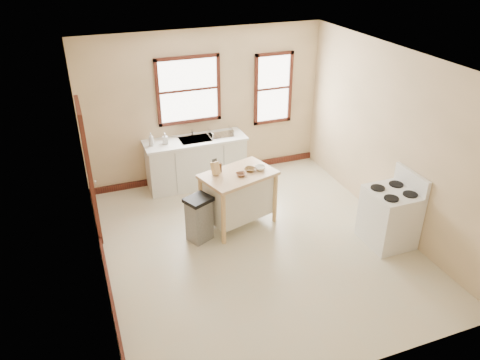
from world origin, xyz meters
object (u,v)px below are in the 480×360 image
at_px(bowl_a, 241,174).
at_px(soap_bottle_a, 151,139).
at_px(soap_bottle_b, 165,138).
at_px(trash_bin, 199,219).
at_px(knife_block, 215,169).
at_px(bowl_b, 250,169).
at_px(pepper_grinder, 220,167).
at_px(kitchen_island, 238,199).
at_px(dish_rack, 221,133).
at_px(bowl_c, 260,168).
at_px(gas_stove, 391,209).

bearing_deg(bowl_a, soap_bottle_a, 123.45).
relative_size(soap_bottle_b, trash_bin, 0.28).
distance_m(soap_bottle_b, knife_block, 1.51).
height_order(knife_block, bowl_b, knife_block).
bearing_deg(pepper_grinder, soap_bottle_a, 120.65).
xyz_separation_m(kitchen_island, knife_block, (-0.34, 0.09, 0.56)).
distance_m(soap_bottle_b, kitchen_island, 1.81).
distance_m(soap_bottle_b, trash_bin, 1.85).
bearing_deg(knife_block, pepper_grinder, 11.78).
height_order(soap_bottle_b, dish_rack, soap_bottle_b).
xyz_separation_m(bowl_a, bowl_c, (0.36, 0.08, 0.01)).
bearing_deg(gas_stove, soap_bottle_a, 136.95).
bearing_deg(bowl_b, bowl_a, -151.37).
relative_size(soap_bottle_a, bowl_a, 1.52).
bearing_deg(gas_stove, trash_bin, 158.07).
bearing_deg(pepper_grinder, dish_rack, 71.18).
distance_m(bowl_c, gas_stove, 2.07).
distance_m(soap_bottle_a, trash_bin, 1.89).
relative_size(knife_block, bowl_c, 1.14).
bearing_deg(bowl_a, dish_rack, 82.35).
height_order(soap_bottle_a, pepper_grinder, soap_bottle_a).
relative_size(soap_bottle_b, gas_stove, 0.18).
distance_m(bowl_a, gas_stove, 2.31).
height_order(dish_rack, knife_block, knife_block).
relative_size(soap_bottle_a, knife_block, 1.20).
xyz_separation_m(soap_bottle_a, soap_bottle_b, (0.25, -0.00, -0.02)).
bearing_deg(kitchen_island, trash_bin, 179.39).
bearing_deg(soap_bottle_a, dish_rack, -0.42).
bearing_deg(kitchen_island, soap_bottle_a, 107.97).
bearing_deg(kitchen_island, dish_rack, 64.87).
xyz_separation_m(bowl_b, gas_stove, (1.74, -1.30, -0.37)).
relative_size(dish_rack, bowl_b, 2.46).
xyz_separation_m(soap_bottle_a, knife_block, (0.71, -1.44, -0.02)).
height_order(pepper_grinder, bowl_c, pepper_grinder).
relative_size(knife_block, trash_bin, 0.27).
xyz_separation_m(kitchen_island, trash_bin, (-0.72, -0.21, -0.09)).
bearing_deg(soap_bottle_a, knife_block, -64.10).
relative_size(kitchen_island, knife_block, 5.62).
bearing_deg(gas_stove, bowl_b, 143.29).
distance_m(soap_bottle_a, bowl_b, 1.97).
xyz_separation_m(bowl_a, trash_bin, (-0.73, -0.12, -0.57)).
bearing_deg(knife_block, soap_bottle_b, 88.19).
relative_size(pepper_grinder, bowl_c, 0.85).
distance_m(knife_block, bowl_b, 0.56).
relative_size(soap_bottle_b, pepper_grinder, 1.35).
distance_m(dish_rack, bowl_c, 1.54).
height_order(bowl_c, gas_stove, gas_stove).
height_order(kitchen_island, trash_bin, kitchen_island).
distance_m(pepper_grinder, bowl_a, 0.35).
bearing_deg(bowl_c, bowl_b, 172.51).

